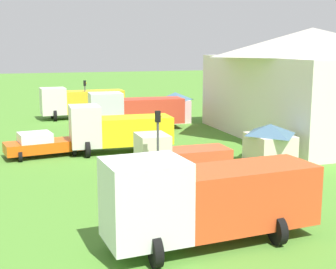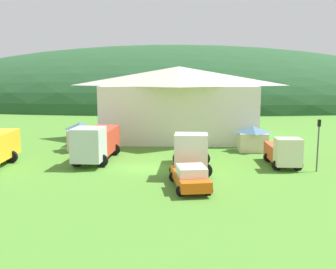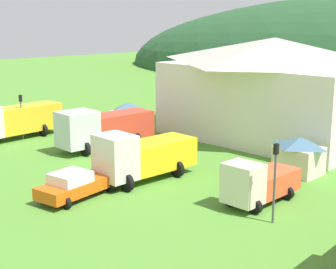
{
  "view_description": "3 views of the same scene",
  "coord_description": "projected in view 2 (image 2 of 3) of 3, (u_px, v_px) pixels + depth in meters",
  "views": [
    {
      "loc": [
        35.52,
        -7.23,
        7.32
      ],
      "look_at": [
        4.41,
        2.85,
        1.2
      ],
      "focal_mm": 50.63,
      "sensor_mm": 36.0,
      "label": 1
    },
    {
      "loc": [
        2.79,
        -30.9,
        7.57
      ],
      "look_at": [
        1.44,
        4.86,
        2.1
      ],
      "focal_mm": 40.78,
      "sensor_mm": 36.0,
      "label": 2
    },
    {
      "loc": [
        27.18,
        -21.59,
        10.21
      ],
      "look_at": [
        1.65,
        3.52,
        2.07
      ],
      "focal_mm": 53.95,
      "sensor_mm": 36.0,
      "label": 3
    }
  ],
  "objects": [
    {
      "name": "light_truck_cream",
      "position": [
        283.0,
        152.0,
        32.23
      ],
      "size": [
        2.52,
        5.21,
        2.63
      ],
      "rotation": [
        0.0,
        0.0,
        -1.57
      ],
      "color": "beige",
      "rests_on": "ground"
    },
    {
      "name": "traffic_cone_near_pickup",
      "position": [
        178.0,
        161.0,
        34.51
      ],
      "size": [
        0.36,
        0.36,
        0.53
      ],
      "primitive_type": "cone",
      "color": "orange",
      "rests_on": "ground"
    },
    {
      "name": "flatbed_truck_yellow",
      "position": [
        191.0,
        151.0,
        30.69
      ],
      "size": [
        3.38,
        7.07,
        3.34
      ],
      "rotation": [
        0.0,
        0.0,
        -1.6
      ],
      "color": "silver",
      "rests_on": "ground"
    },
    {
      "name": "ground_plane",
      "position": [
        149.0,
        168.0,
        31.77
      ],
      "size": [
        200.0,
        200.0,
        0.0
      ],
      "primitive_type": "plane",
      "color": "#4C842D"
    },
    {
      "name": "play_shed_cream",
      "position": [
        252.0,
        138.0,
        38.85
      ],
      "size": [
        3.02,
        2.57,
        2.57
      ],
      "color": "beige",
      "rests_on": "ground"
    },
    {
      "name": "service_pickup_orange",
      "position": [
        190.0,
        176.0,
        25.93
      ],
      "size": [
        2.97,
        5.44,
        1.66
      ],
      "rotation": [
        0.0,
        0.0,
        -1.41
      ],
      "color": "#E75611",
      "rests_on": "ground"
    },
    {
      "name": "tow_truck_silver",
      "position": [
        96.0,
        142.0,
        34.24
      ],
      "size": [
        3.44,
        8.33,
        3.34
      ],
      "rotation": [
        0.0,
        0.0,
        -1.61
      ],
      "color": "silver",
      "rests_on": "ground"
    },
    {
      "name": "traffic_light_east",
      "position": [
        318.0,
        140.0,
        30.24
      ],
      "size": [
        0.2,
        0.32,
        4.21
      ],
      "color": "#4C4C51",
      "rests_on": "ground"
    },
    {
      "name": "forested_hill_backdrop",
      "position": [
        172.0,
        105.0,
        102.3
      ],
      "size": [
        145.87,
        60.0,
        31.25
      ],
      "primitive_type": "ellipsoid",
      "color": "#234C28",
      "rests_on": "ground"
    },
    {
      "name": "depot_building",
      "position": [
        179.0,
        102.0,
        46.47
      ],
      "size": [
        18.86,
        12.58,
        8.76
      ],
      "color": "white",
      "rests_on": "ground"
    },
    {
      "name": "play_shed_pink",
      "position": [
        81.0,
        136.0,
        39.22
      ],
      "size": [
        2.47,
        2.72,
        2.93
      ],
      "color": "beige",
      "rests_on": "ground"
    }
  ]
}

